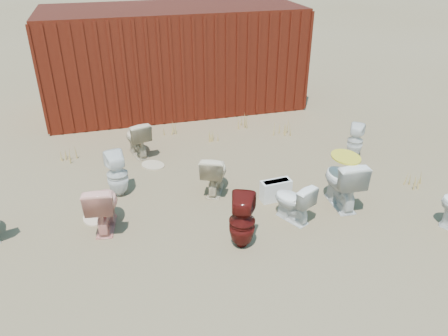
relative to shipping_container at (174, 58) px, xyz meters
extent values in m
plane|color=brown|center=(0.00, -5.20, -1.20)|extent=(100.00, 100.00, 0.00)
cube|color=#46110B|center=(0.00, 0.00, 0.00)|extent=(6.00, 2.40, 2.40)
imported|color=#E39283|center=(-1.93, -4.94, -0.81)|extent=(0.55, 0.81, 0.77)
imported|color=white|center=(0.83, -5.50, -0.87)|extent=(0.61, 0.73, 0.65)
imported|color=#50100D|center=(-0.10, -5.90, -0.80)|extent=(0.48, 0.49, 0.81)
imported|color=white|center=(-1.68, -4.06, -0.81)|extent=(0.41, 0.41, 0.77)
imported|color=#BFAD8B|center=(-1.22, -2.62, -0.84)|extent=(0.57, 0.79, 0.72)
imported|color=beige|center=(-0.10, -4.38, -0.84)|extent=(0.65, 0.80, 0.71)
imported|color=silver|center=(1.75, -5.31, -0.78)|extent=(0.52, 0.86, 0.85)
imported|color=white|center=(2.87, -3.81, -0.87)|extent=(0.42, 0.43, 0.66)
ellipsoid|color=gold|center=(1.75, -5.31, -0.34)|extent=(0.43, 0.54, 0.02)
cube|color=silver|center=(0.80, -4.90, -1.02)|extent=(0.51, 0.24, 0.35)
ellipsoid|color=beige|center=(-2.08, -4.65, -1.19)|extent=(0.39, 0.50, 0.02)
ellipsoid|color=#C1AD8B|center=(-1.01, -3.17, -1.19)|extent=(0.59, 0.59, 0.02)
cone|color=#A88A43|center=(-2.52, -2.49, -1.07)|extent=(0.36, 0.36, 0.26)
cone|color=#A88A43|center=(0.35, -2.47, -1.08)|extent=(0.32, 0.32, 0.25)
cone|color=#A88A43|center=(1.90, -2.44, -1.03)|extent=(0.36, 0.36, 0.35)
cone|color=#A88A43|center=(-0.45, -1.75, -1.06)|extent=(0.30, 0.30, 0.27)
cone|color=#A88A43|center=(1.19, -1.85, -1.05)|extent=(0.34, 0.34, 0.31)
cone|color=#A88A43|center=(3.30, -5.12, -1.08)|extent=(0.28, 0.28, 0.24)
camera|label=1|loc=(-1.64, -10.58, 2.70)|focal=35.00mm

